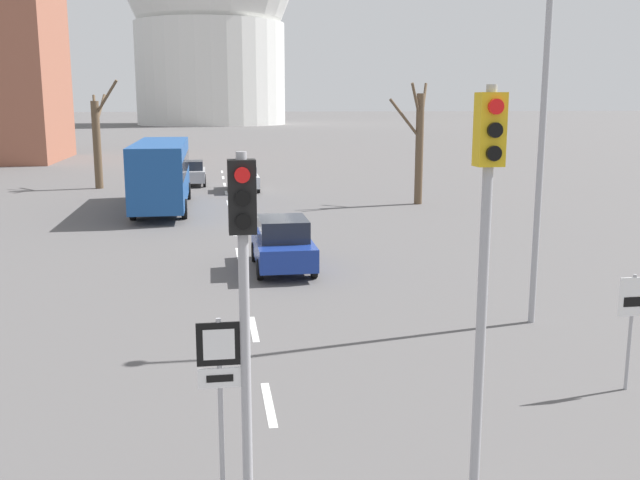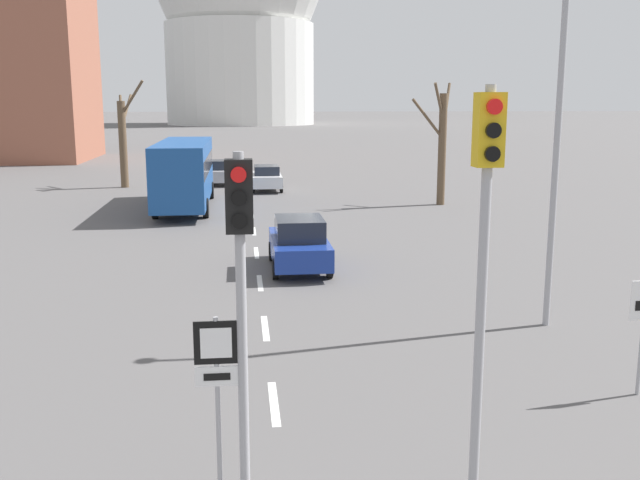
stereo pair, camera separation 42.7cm
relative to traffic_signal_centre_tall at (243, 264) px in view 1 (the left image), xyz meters
The scene contains 23 objects.
lane_stripe_1 4.72m from the traffic_signal_centre_tall, 80.22° to the left, with size 0.16×2.00×0.01m, color silver.
lane_stripe_2 8.45m from the traffic_signal_centre_tall, 85.89° to the left, with size 0.16×2.00×0.01m, color silver.
lane_stripe_3 12.69m from the traffic_signal_centre_tall, 87.40° to the left, with size 0.16×2.00×0.01m, color silver.
lane_stripe_4 17.07m from the traffic_signal_centre_tall, 88.10° to the left, with size 0.16×2.00×0.01m, color silver.
lane_stripe_5 21.49m from the traffic_signal_centre_tall, 88.50° to the left, with size 0.16×2.00×0.01m, color silver.
lane_stripe_6 25.94m from the traffic_signal_centre_tall, 88.77° to the left, with size 0.16×2.00×0.01m, color silver.
lane_stripe_7 30.41m from the traffic_signal_centre_tall, 88.95° to the left, with size 0.16×2.00×0.01m, color silver.
lane_stripe_8 34.88m from the traffic_signal_centre_tall, 89.09° to the left, with size 0.16×2.00×0.01m, color silver.
lane_stripe_9 39.37m from the traffic_signal_centre_tall, 89.19° to the left, with size 0.16×2.00×0.01m, color silver.
lane_stripe_10 43.85m from the traffic_signal_centre_tall, 89.27° to the left, with size 0.16×2.00×0.01m, color silver.
lane_stripe_11 48.34m from the traffic_signal_centre_tall, 89.34° to the left, with size 0.16×2.00×0.01m, color silver.
traffic_signal_centre_tall is the anchor object (origin of this frame).
traffic_signal_near_right 3.29m from the traffic_signal_centre_tall, ahead, with size 0.36×0.34×5.73m.
route_sign_post 1.62m from the traffic_signal_centre_tall, behind, with size 0.60×0.08×2.68m.
speed_limit_sign 8.22m from the traffic_signal_centre_tall, 20.74° to the left, with size 0.60×0.08×2.30m.
street_lamp_right 10.27m from the traffic_signal_centre_tall, 45.29° to the left, with size 2.45×0.36×8.30m.
sedan_near_left 35.77m from the traffic_signal_centre_tall, 87.34° to the left, with size 1.89×4.41×1.58m.
sedan_near_right 14.28m from the traffic_signal_centre_tall, 82.16° to the left, with size 1.90×4.35×1.76m.
sedan_mid_centre 39.22m from the traffic_signal_centre_tall, 92.30° to the left, with size 1.77×3.82×1.65m.
city_bus 28.50m from the traffic_signal_centre_tall, 95.77° to the left, with size 2.66×10.80×3.48m.
bare_tree_left_near 39.07m from the traffic_signal_centre_tall, 100.98° to the left, with size 1.87×2.72×6.88m.
bare_tree_right_near 30.27m from the traffic_signal_centre_tall, 69.11° to the left, with size 2.63×2.25×6.54m.
capitol_dome 171.92m from the traffic_signal_centre_tall, 89.81° to the left, with size 39.90×39.90×56.36m.
Camera 1 is at (-0.95, -3.24, 5.51)m, focal length 40.00 mm.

